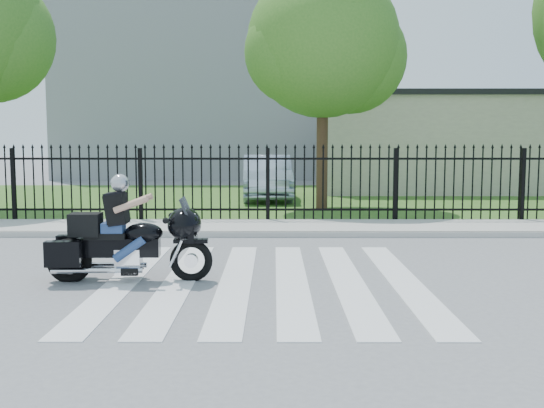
{
  "coord_description": "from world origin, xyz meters",
  "views": [
    {
      "loc": [
        0.15,
        -8.93,
        2.05
      ],
      "look_at": [
        0.11,
        1.06,
        1.0
      ],
      "focal_mm": 42.0,
      "sensor_mm": 36.0,
      "label": 1
    }
  ],
  "objects": [
    {
      "name": "sidewalk",
      "position": [
        0.0,
        5.0,
        0.06
      ],
      "size": [
        40.0,
        2.0,
        0.12
      ],
      "primitive_type": "cube",
      "color": "#ADAAA3",
      "rests_on": "ground"
    },
    {
      "name": "motorcycle_rider",
      "position": [
        -1.98,
        0.0,
        0.64
      ],
      "size": [
        2.37,
        0.71,
        1.57
      ],
      "rotation": [
        0.0,
        0.0,
        0.02
      ],
      "color": "black",
      "rests_on": "ground"
    },
    {
      "name": "building_tall",
      "position": [
        -3.0,
        26.0,
        6.0
      ],
      "size": [
        15.0,
        10.0,
        12.0
      ],
      "primitive_type": "cube",
      "color": "gray",
      "rests_on": "ground"
    },
    {
      "name": "parked_car",
      "position": [
        -0.09,
        11.88,
        0.74
      ],
      "size": [
        1.72,
        4.46,
        1.45
      ],
      "primitive_type": "imported",
      "rotation": [
        0.0,
        0.0,
        0.04
      ],
      "color": "#A6B8D1",
      "rests_on": "grass_strip"
    },
    {
      "name": "ground",
      "position": [
        0.0,
        0.0,
        0.0
      ],
      "size": [
        120.0,
        120.0,
        0.0
      ],
      "primitive_type": "plane",
      "color": "slate",
      "rests_on": "ground"
    },
    {
      "name": "building_low",
      "position": [
        7.0,
        16.0,
        1.75
      ],
      "size": [
        10.0,
        6.0,
        3.5
      ],
      "primitive_type": "cube",
      "color": "beige",
      "rests_on": "ground"
    },
    {
      "name": "curb",
      "position": [
        0.0,
        4.0,
        0.06
      ],
      "size": [
        40.0,
        0.12,
        0.12
      ],
      "primitive_type": "cube",
      "color": "#ADAAA3",
      "rests_on": "ground"
    },
    {
      "name": "iron_fence",
      "position": [
        0.0,
        6.0,
        0.9
      ],
      "size": [
        26.0,
        0.04,
        1.8
      ],
      "color": "black",
      "rests_on": "ground"
    },
    {
      "name": "building_low_roof",
      "position": [
        7.0,
        16.0,
        3.6
      ],
      "size": [
        10.2,
        6.2,
        0.2
      ],
      "primitive_type": "cube",
      "color": "black",
      "rests_on": "building_low"
    },
    {
      "name": "crosswalk",
      "position": [
        0.0,
        0.0,
        0.01
      ],
      "size": [
        5.0,
        5.5,
        0.01
      ],
      "primitive_type": null,
      "color": "silver",
      "rests_on": "ground"
    },
    {
      "name": "grass_strip",
      "position": [
        0.0,
        12.0,
        0.01
      ],
      "size": [
        40.0,
        12.0,
        0.02
      ],
      "primitive_type": "cube",
      "color": "#30571D",
      "rests_on": "ground"
    },
    {
      "name": "tree_mid",
      "position": [
        1.5,
        9.0,
        4.67
      ],
      "size": [
        4.2,
        4.2,
        6.78
      ],
      "color": "#382316",
      "rests_on": "ground"
    }
  ]
}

